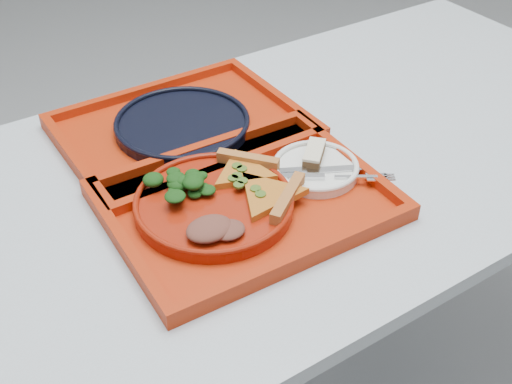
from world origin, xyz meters
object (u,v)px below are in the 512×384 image
Objects in this scene: dinner_plate at (214,205)px; dessert_bar at (314,153)px; navy_plate at (182,125)px; tray_main at (246,204)px; tray_far at (183,132)px.

dinner_plate is 3.50× the size of dessert_bar.
dinner_plate is 1.00× the size of navy_plate.
tray_main is 1.00× the size of tray_far.
dessert_bar is at bearing -58.76° from navy_plate.
tray_main is at bearing -93.61° from tray_far.
dessert_bar reaches higher than tray_far.
navy_plate is at bearing 88.20° from tray_main.
navy_plate reaches higher than tray_main.
tray_far is at bearing 78.24° from dessert_bar.
dinner_plate is at bearing 171.50° from tray_main.
tray_far is 0.27m from dessert_bar.
tray_main is 0.26m from tray_far.
navy_plate is (0.07, 0.25, -0.00)m from dinner_plate.
navy_plate reaches higher than tray_far.
tray_main is at bearing -10.30° from dinner_plate.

